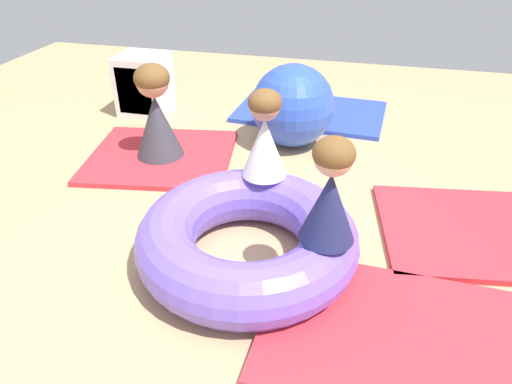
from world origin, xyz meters
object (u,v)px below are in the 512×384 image
(child_in_navy, at_px, (330,192))
(play_ball_pink, at_px, (270,99))
(adult_seated, at_px, (156,113))
(exercise_ball_large, at_px, (293,106))
(storage_cube, at_px, (143,85))
(child_in_white, at_px, (265,135))
(inflatable_cushion, at_px, (247,238))
(play_ball_green, at_px, (316,108))
(play_ball_red, at_px, (160,128))

(child_in_navy, height_order, play_ball_pink, child_in_navy)
(adult_seated, distance_m, exercise_ball_large, 1.11)
(storage_cube, bearing_deg, child_in_navy, -45.63)
(exercise_ball_large, bearing_deg, play_ball_pink, 115.46)
(child_in_white, relative_size, play_ball_pink, 5.14)
(child_in_white, height_order, storage_cube, child_in_white)
(child_in_white, height_order, adult_seated, child_in_white)
(inflatable_cushion, distance_m, child_in_white, 0.62)
(child_in_navy, height_order, play_ball_green, child_in_navy)
(adult_seated, bearing_deg, play_ball_red, -63.92)
(inflatable_cushion, relative_size, storage_cube, 2.22)
(storage_cube, bearing_deg, play_ball_red, -53.04)
(child_in_white, distance_m, storage_cube, 2.15)
(child_in_navy, height_order, child_in_white, child_in_navy)
(play_ball_green, relative_size, exercise_ball_large, 0.11)
(play_ball_pink, bearing_deg, child_in_white, -78.46)
(play_ball_green, xyz_separation_m, play_ball_pink, (-0.49, 0.10, 0.01))
(adult_seated, bearing_deg, play_ball_pink, -112.86)
(inflatable_cushion, bearing_deg, play_ball_red, 129.39)
(storage_cube, bearing_deg, play_ball_pink, 20.46)
(inflatable_cushion, distance_m, play_ball_pink, 2.39)
(inflatable_cushion, xyz_separation_m, child_in_navy, (0.44, -0.10, 0.43))
(child_in_white, relative_size, exercise_ball_large, 0.80)
(inflatable_cushion, height_order, exercise_ball_large, exercise_ball_large)
(play_ball_red, relative_size, play_ball_pink, 0.95)
(child_in_navy, bearing_deg, inflatable_cushion, -108.81)
(play_ball_pink, bearing_deg, play_ball_green, -11.88)
(inflatable_cushion, relative_size, play_ball_green, 16.02)
(play_ball_red, height_order, storage_cube, storage_cube)
(inflatable_cushion, relative_size, play_ball_pink, 11.75)
(inflatable_cushion, xyz_separation_m, storage_cube, (-1.55, 1.92, 0.11))
(play_ball_red, xyz_separation_m, play_ball_green, (1.25, 0.83, -0.01))
(inflatable_cushion, bearing_deg, adult_seated, 133.60)
(inflatable_cushion, bearing_deg, child_in_white, 91.36)
(exercise_ball_large, bearing_deg, play_ball_green, 79.55)
(child_in_navy, xyz_separation_m, storage_cube, (-1.98, 2.03, -0.32))
(adult_seated, bearing_deg, exercise_ball_large, -148.93)
(inflatable_cushion, bearing_deg, play_ball_green, 87.81)
(play_ball_pink, relative_size, exercise_ball_large, 0.16)
(inflatable_cushion, xyz_separation_m, play_ball_red, (-1.17, 1.42, -0.07))
(child_in_white, height_order, exercise_ball_large, child_in_white)
(play_ball_green, relative_size, storage_cube, 0.14)
(inflatable_cushion, distance_m, play_ball_red, 1.84)
(inflatable_cushion, distance_m, adult_seated, 1.47)
(exercise_ball_large, bearing_deg, child_in_white, -88.73)
(play_ball_green, distance_m, play_ball_pink, 0.50)
(play_ball_pink, bearing_deg, child_in_navy, -71.17)
(inflatable_cushion, height_order, child_in_white, child_in_white)
(child_in_navy, distance_m, exercise_ball_large, 1.78)
(adult_seated, distance_m, play_ball_red, 0.51)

